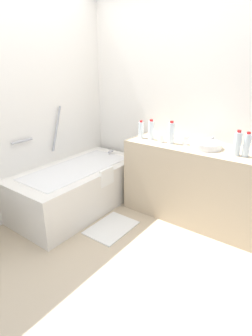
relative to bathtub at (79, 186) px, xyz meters
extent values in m
plane|color=#C1AD8E|center=(-0.51, -0.75, -0.28)|extent=(3.79, 3.79, 0.00)
cube|color=white|center=(-0.51, 0.45, 0.98)|extent=(3.19, 0.10, 2.53)
cube|color=white|center=(0.93, -0.75, 0.98)|extent=(0.10, 2.70, 2.53)
cube|color=silver|center=(0.00, 0.00, -0.02)|extent=(1.62, 0.80, 0.52)
cube|color=white|center=(0.00, 0.00, 0.20)|extent=(1.33, 0.57, 0.09)
cylinder|color=#A0A0A5|center=(0.63, 0.00, 0.28)|extent=(0.09, 0.03, 0.03)
cylinder|color=#A0A0A5|center=(0.04, 0.37, 0.66)|extent=(0.20, 0.03, 0.54)
cylinder|color=#A0A0A5|center=(-0.44, 0.37, 0.61)|extent=(0.25, 0.03, 0.03)
cube|color=white|center=(0.08, -0.39, 0.19)|extent=(0.22, 0.03, 0.20)
cube|color=tan|center=(0.60, -1.26, 0.15)|extent=(0.56, 1.60, 0.86)
cylinder|color=white|center=(0.58, -1.32, 0.61)|extent=(0.32, 0.32, 0.06)
cylinder|color=#B2B2B8|center=(0.78, -1.32, 0.62)|extent=(0.02, 0.02, 0.07)
cylinder|color=#B2B2B8|center=(0.73, -1.32, 0.65)|extent=(0.09, 0.02, 0.02)
cylinder|color=#B2B2B8|center=(0.78, -1.38, 0.60)|extent=(0.03, 0.03, 0.04)
cylinder|color=#B2B2B8|center=(0.78, -1.26, 0.60)|extent=(0.03, 0.03, 0.04)
cylinder|color=silver|center=(0.52, -1.64, 0.69)|extent=(0.07, 0.07, 0.22)
cylinder|color=red|center=(0.52, -1.64, 0.82)|extent=(0.04, 0.04, 0.02)
cylinder|color=silver|center=(0.55, -0.68, 0.69)|extent=(0.07, 0.07, 0.21)
cylinder|color=red|center=(0.55, -0.68, 0.80)|extent=(0.04, 0.04, 0.02)
cylinder|color=silver|center=(0.53, -0.55, 0.67)|extent=(0.06, 0.06, 0.19)
cylinder|color=red|center=(0.53, -0.55, 0.78)|extent=(0.03, 0.03, 0.02)
cylinder|color=silver|center=(0.54, -1.72, 0.69)|extent=(0.06, 0.06, 0.22)
cylinder|color=red|center=(0.54, -1.72, 0.81)|extent=(0.03, 0.03, 0.02)
cylinder|color=silver|center=(0.53, -0.94, 0.69)|extent=(0.07, 0.07, 0.23)
cylinder|color=red|center=(0.53, -0.94, 0.82)|extent=(0.04, 0.04, 0.02)
cylinder|color=white|center=(0.52, -0.83, 0.63)|extent=(0.07, 0.07, 0.09)
cylinder|color=white|center=(0.58, -1.09, 0.63)|extent=(0.07, 0.07, 0.10)
cube|color=white|center=(-0.14, -0.63, -0.28)|extent=(0.54, 0.39, 0.01)
camera|label=1|loc=(-2.05, -2.24, 1.39)|focal=28.56mm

